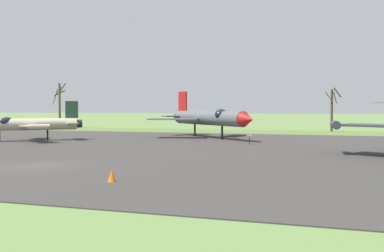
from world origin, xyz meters
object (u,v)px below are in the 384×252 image
at_px(jet_fighter_rear_center, 209,118).
at_px(traffic_cone, 112,176).
at_px(info_placard_rear_center, 250,139).
at_px(jet_fighter_front_left, 22,124).

relative_size(jet_fighter_rear_center, traffic_cone, 22.40).
bearing_deg(info_placard_rear_center, traffic_cone, -94.68).
bearing_deg(traffic_cone, info_placard_rear_center, 85.32).
bearing_deg(traffic_cone, jet_fighter_rear_center, 97.74).
bearing_deg(traffic_cone, jet_fighter_front_left, 136.15).
relative_size(jet_fighter_front_left, info_placard_rear_center, 11.55).
distance_m(jet_fighter_rear_center, info_placard_rear_center, 10.43).
bearing_deg(jet_fighter_front_left, info_placard_rear_center, 6.93).
relative_size(jet_fighter_rear_center, info_placard_rear_center, 14.88).
relative_size(jet_fighter_front_left, jet_fighter_rear_center, 0.78).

